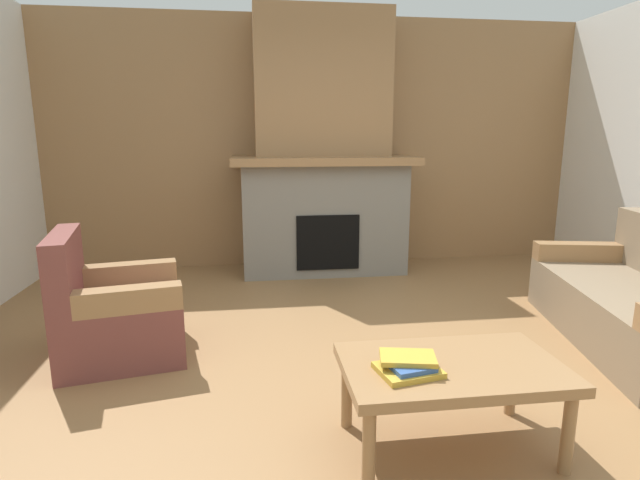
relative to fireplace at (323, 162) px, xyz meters
name	(u,v)px	position (x,y,z in m)	size (l,w,h in m)	color
ground	(384,383)	(0.00, -2.62, -1.16)	(9.00, 9.00, 0.00)	olive
wall_back_wood_panel	(318,144)	(0.00, 0.38, 0.19)	(6.00, 0.12, 2.70)	#997047
fireplace	(323,162)	(0.00, 0.00, 0.00)	(1.90, 0.82, 2.70)	gray
armchair	(114,313)	(-1.68, -2.00, -0.87)	(0.89, 0.89, 0.85)	brown
coffee_table	(451,374)	(0.13, -3.27, -0.79)	(1.00, 0.60, 0.43)	#997047
book_stack_near_edge	(408,365)	(-0.09, -3.33, -0.70)	(0.30, 0.26, 0.07)	gold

